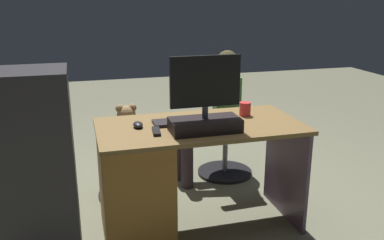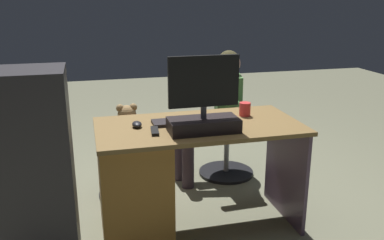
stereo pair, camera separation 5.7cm
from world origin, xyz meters
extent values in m
plane|color=#6D6E55|center=(0.00, 0.00, 0.00)|extent=(10.00, 10.00, 0.00)
cube|color=brown|center=(0.00, 0.32, 0.71)|extent=(1.30, 0.66, 0.03)
cube|color=#9D6829|center=(0.43, 0.32, 0.35)|extent=(0.42, 0.61, 0.70)
cube|color=#554058|center=(-0.63, 0.32, 0.35)|extent=(0.02, 0.60, 0.70)
cube|color=black|center=(0.01, 0.46, 0.77)|extent=(0.42, 0.20, 0.08)
cylinder|color=#333338|center=(0.01, 0.46, 0.85)|extent=(0.04, 0.04, 0.07)
cube|color=black|center=(0.01, 0.46, 1.04)|extent=(0.43, 0.02, 0.30)
cube|color=black|center=(0.01, 0.45, 1.04)|extent=(0.39, 0.00, 0.27)
cube|color=black|center=(0.08, 0.26, 0.74)|extent=(0.42, 0.14, 0.02)
ellipsoid|color=black|center=(0.39, 0.28, 0.75)|extent=(0.06, 0.10, 0.04)
cylinder|color=red|center=(-0.35, 0.21, 0.77)|extent=(0.08, 0.08, 0.09)
cube|color=black|center=(0.30, 0.41, 0.74)|extent=(0.06, 0.15, 0.02)
cube|color=silver|center=(-0.07, 0.35, 0.74)|extent=(0.29, 0.35, 0.02)
cylinder|color=black|center=(0.40, -0.26, 0.01)|extent=(0.49, 0.49, 0.03)
cylinder|color=gray|center=(0.40, -0.26, 0.19)|extent=(0.04, 0.04, 0.34)
cylinder|color=brown|center=(0.40, -0.26, 0.39)|extent=(0.41, 0.41, 0.06)
ellipsoid|color=olive|center=(0.40, -0.26, 0.51)|extent=(0.17, 0.15, 0.18)
sphere|color=olive|center=(0.40, -0.26, 0.66)|extent=(0.14, 0.14, 0.14)
sphere|color=beige|center=(0.40, -0.32, 0.65)|extent=(0.05, 0.05, 0.05)
sphere|color=olive|center=(0.35, -0.26, 0.71)|extent=(0.06, 0.06, 0.06)
sphere|color=olive|center=(0.45, -0.26, 0.71)|extent=(0.06, 0.06, 0.06)
cylinder|color=olive|center=(0.31, -0.30, 0.55)|extent=(0.05, 0.14, 0.09)
cylinder|color=olive|center=(0.49, -0.30, 0.55)|extent=(0.05, 0.14, 0.09)
cylinder|color=olive|center=(0.35, -0.36, 0.45)|extent=(0.06, 0.11, 0.06)
cylinder|color=olive|center=(0.45, -0.36, 0.45)|extent=(0.06, 0.11, 0.06)
cylinder|color=black|center=(-0.46, -0.46, 0.01)|extent=(0.48, 0.48, 0.03)
cylinder|color=gray|center=(-0.46, -0.46, 0.19)|extent=(0.04, 0.04, 0.34)
cylinder|color=#475860|center=(-0.46, -0.46, 0.39)|extent=(0.41, 0.41, 0.06)
cube|color=#4E8043|center=(-0.46, -0.46, 0.65)|extent=(0.26, 0.36, 0.47)
sphere|color=#D69D8B|center=(-0.46, -0.46, 0.98)|extent=(0.19, 0.19, 0.19)
sphere|color=#413C22|center=(-0.46, -0.46, 1.00)|extent=(0.18, 0.18, 0.18)
cylinder|color=#4E8043|center=(-0.38, -0.23, 0.72)|extent=(0.38, 0.15, 0.23)
cylinder|color=#4E8043|center=(-0.29, -0.62, 0.72)|extent=(0.38, 0.15, 0.23)
cylinder|color=#3A2E39|center=(-0.28, -0.32, 0.44)|extent=(0.43, 0.20, 0.11)
cylinder|color=#3A2E39|center=(-0.07, -0.28, 0.21)|extent=(0.10, 0.10, 0.42)
cylinder|color=#3A2E39|center=(-0.24, -0.50, 0.44)|extent=(0.43, 0.20, 0.11)
cylinder|color=#3A2E39|center=(-0.04, -0.45, 0.21)|extent=(0.10, 0.10, 0.42)
cube|color=#2A282C|center=(1.00, 0.56, 0.58)|extent=(0.44, 0.36, 1.17)
camera|label=1|loc=(0.73, 2.77, 1.53)|focal=39.31mm
camera|label=2|loc=(0.68, 2.78, 1.53)|focal=39.31mm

